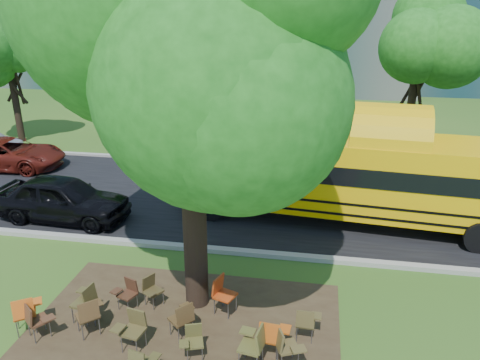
% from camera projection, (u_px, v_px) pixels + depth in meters
% --- Properties ---
extents(ground, '(160.00, 160.00, 0.00)m').
position_uv_depth(ground, '(151.00, 309.00, 11.35)').
color(ground, '#28531A').
rests_on(ground, ground).
extents(dirt_patch, '(7.00, 4.50, 0.03)m').
position_uv_depth(dirt_patch, '(185.00, 326.00, 10.72)').
color(dirt_patch, '#382819').
rests_on(dirt_patch, ground).
extents(asphalt_road, '(80.00, 8.00, 0.04)m').
position_uv_depth(asphalt_road, '(215.00, 198.00, 17.79)').
color(asphalt_road, black).
rests_on(asphalt_road, ground).
extents(kerb_near, '(80.00, 0.25, 0.14)m').
position_uv_depth(kerb_near, '(185.00, 247.00, 14.09)').
color(kerb_near, gray).
rests_on(kerb_near, ground).
extents(kerb_far, '(80.00, 0.25, 0.14)m').
position_uv_depth(kerb_far, '(234.00, 163.00, 21.56)').
color(kerb_far, gray).
rests_on(kerb_far, ground).
extents(bg_tree_0, '(5.20, 5.20, 7.18)m').
position_uv_depth(bg_tree_0, '(8.00, 54.00, 23.63)').
color(bg_tree_0, black).
rests_on(bg_tree_0, ground).
extents(bg_tree_2, '(4.80, 4.80, 6.62)m').
position_uv_depth(bg_tree_2, '(160.00, 57.00, 25.41)').
color(bg_tree_2, black).
rests_on(bg_tree_2, ground).
extents(bg_tree_3, '(5.60, 5.60, 7.84)m').
position_uv_depth(bg_tree_3, '(418.00, 49.00, 21.20)').
color(bg_tree_3, black).
rests_on(bg_tree_3, ground).
extents(main_tree, '(7.07, 7.07, 9.31)m').
position_uv_depth(main_tree, '(189.00, 65.00, 9.55)').
color(main_tree, black).
rests_on(main_tree, ground).
extents(school_bus, '(12.20, 3.74, 2.94)m').
position_uv_depth(school_bus, '(381.00, 176.00, 15.15)').
color(school_bus, '#EAB107').
rests_on(school_bus, ground).
extents(chair_0, '(0.63, 0.80, 0.95)m').
position_uv_depth(chair_0, '(25.00, 311.00, 10.33)').
color(chair_0, '#D15916').
rests_on(chair_0, ground).
extents(chair_1, '(0.75, 0.59, 0.87)m').
position_uv_depth(chair_1, '(36.00, 319.00, 10.15)').
color(chair_1, '#4F2E1C').
rests_on(chair_1, ground).
extents(chair_2, '(0.65, 0.81, 0.95)m').
position_uv_depth(chair_2, '(89.00, 313.00, 10.26)').
color(chair_2, '#51371C').
rests_on(chair_2, ground).
extents(chair_3, '(0.68, 0.54, 0.92)m').
position_uv_depth(chair_3, '(133.00, 326.00, 9.86)').
color(chair_3, '#4B4120').
rests_on(chair_3, ground).
extents(chair_5, '(0.52, 0.58, 0.77)m').
position_uv_depth(chair_5, '(193.00, 339.00, 9.64)').
color(chair_5, '#4F4922').
rests_on(chair_5, ground).
extents(chair_6, '(0.57, 0.71, 0.97)m').
position_uv_depth(chair_6, '(254.00, 342.00, 9.35)').
color(chair_6, brown).
rests_on(chair_6, ground).
extents(chair_7, '(0.70, 0.61, 0.90)m').
position_uv_depth(chair_7, '(286.00, 344.00, 9.36)').
color(chair_7, brown).
rests_on(chair_7, ground).
extents(chair_8, '(0.57, 0.70, 0.96)m').
position_uv_depth(chair_8, '(86.00, 299.00, 10.72)').
color(chair_8, '#48401F').
rests_on(chair_8, ground).
extents(chair_9, '(0.64, 0.50, 0.80)m').
position_uv_depth(chair_9, '(128.00, 291.00, 11.21)').
color(chair_9, '#422517').
rests_on(chair_9, ground).
extents(chair_10, '(0.53, 0.67, 0.80)m').
position_uv_depth(chair_10, '(151.00, 288.00, 11.31)').
color(chair_10, '#42371C').
rests_on(chair_10, ground).
extents(chair_11, '(0.63, 0.79, 0.92)m').
position_uv_depth(chair_11, '(183.00, 316.00, 10.17)').
color(chair_11, '#4B341A').
rests_on(chair_11, ground).
extents(chair_12, '(0.60, 0.76, 0.96)m').
position_uv_depth(chair_12, '(223.00, 292.00, 10.99)').
color(chair_12, '#A53911').
rests_on(chair_12, ground).
extents(chair_13, '(0.56, 0.49, 0.83)m').
position_uv_depth(chair_13, '(306.00, 321.00, 10.11)').
color(chair_13, '#4E4422').
rests_on(chair_13, ground).
extents(chair_14, '(0.65, 0.55, 0.94)m').
position_uv_depth(chair_14, '(272.00, 335.00, 9.59)').
color(chair_14, '#B54E13').
rests_on(chair_14, ground).
extents(black_car, '(4.62, 2.06, 1.54)m').
position_uv_depth(black_car, '(63.00, 199.00, 15.80)').
color(black_car, black).
rests_on(black_car, ground).
extents(bg_car_red, '(5.00, 2.54, 1.36)m').
position_uv_depth(bg_car_red, '(8.00, 154.00, 20.82)').
color(bg_car_red, '#4E140D').
rests_on(bg_car_red, ground).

